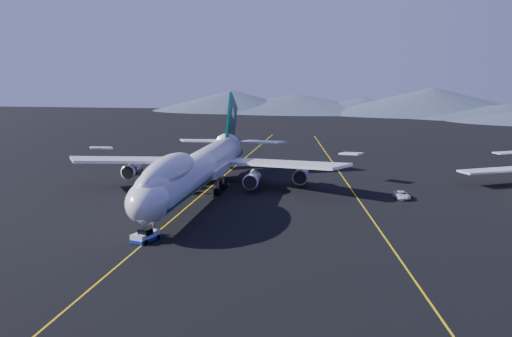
# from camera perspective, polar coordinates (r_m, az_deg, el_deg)

# --- Properties ---
(ground) EXTENTS (500.00, 500.00, 0.00)m
(ground) POSITION_cam_1_polar(r_m,az_deg,el_deg) (112.87, -5.74, -2.86)
(ground) COLOR black
(ground) RESTS_ON ground
(taxiway_line_main) EXTENTS (0.25, 220.00, 0.01)m
(taxiway_line_main) POSITION_cam_1_polar(r_m,az_deg,el_deg) (112.86, -5.74, -2.85)
(taxiway_line_main) COLOR yellow
(taxiway_line_main) RESTS_ON ground
(taxiway_line_side) EXTENTS (28.08, 198.09, 0.01)m
(taxiway_line_side) POSITION_cam_1_polar(r_m,az_deg,el_deg) (118.94, 9.66, -2.29)
(taxiway_line_side) COLOR yellow
(taxiway_line_side) RESTS_ON ground
(boeing_747) EXTENTS (59.62, 72.43, 19.37)m
(boeing_747) POSITION_cam_1_polar(r_m,az_deg,el_deg) (111.77, -5.78, 0.06)
(boeing_747) COLOR silver
(boeing_747) RESTS_ON ground
(pushback_tug) EXTENTS (3.69, 5.11, 2.01)m
(pushback_tug) POSITION_cam_1_polar(r_m,az_deg,el_deg) (85.53, -10.98, -6.71)
(pushback_tug) COLOR silver
(pushback_tug) RESTS_ON ground
(service_van) EXTENTS (3.37, 5.50, 1.42)m
(service_van) POSITION_cam_1_polar(r_m,az_deg,el_deg) (114.38, 14.37, -2.58)
(service_van) COLOR silver
(service_van) RESTS_ON ground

